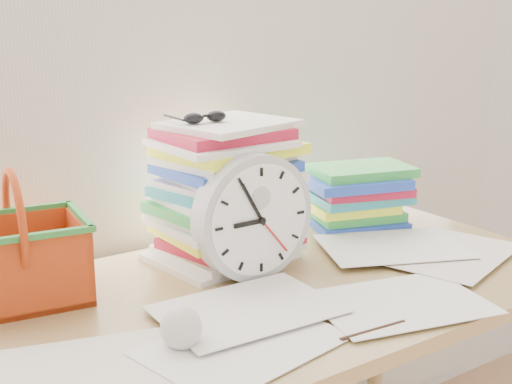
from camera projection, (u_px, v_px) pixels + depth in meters
curtain at (159, 6)px, 1.59m from camera, size 2.40×0.01×2.50m
desk at (256, 323)px, 1.45m from camera, size 1.40×0.70×0.75m
paper_stack at (227, 191)px, 1.57m from camera, size 0.34×0.29×0.31m
clock at (253, 217)px, 1.46m from camera, size 0.26×0.05×0.26m
sunglasses at (205, 117)px, 1.52m from camera, size 0.11×0.10×0.03m
book_stack at (357, 197)px, 1.80m from camera, size 0.32×0.28×0.16m
basket at (16, 238)px, 1.34m from camera, size 0.28×0.23×0.25m
crumpled_ball at (181, 327)px, 1.18m from camera, size 0.07×0.07×0.07m
pen at (373, 331)px, 1.24m from camera, size 0.14×0.02×0.01m
scattered_papers at (256, 286)px, 1.43m from camera, size 1.26×0.42×0.02m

